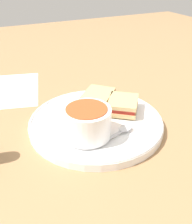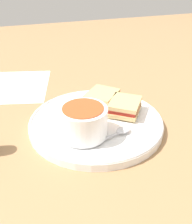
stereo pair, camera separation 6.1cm
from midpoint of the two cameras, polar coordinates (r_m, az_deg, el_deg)
name	(u,v)px [view 2 (the right image)]	position (r m, az deg, el deg)	size (l,w,h in m)	color
ground_plane	(96,126)	(0.63, 2.77, -3.20)	(2.40, 2.40, 0.00)	#9E754C
plate	(96,122)	(0.62, 2.80, -2.32)	(0.32, 0.32, 0.02)	white
soup_bowl	(83,121)	(0.55, 0.39, -2.11)	(0.10, 0.10, 0.06)	white
spoon	(120,131)	(0.57, 8.40, -4.24)	(0.05, 0.11, 0.01)	silver
sandwich_half_near	(125,106)	(0.64, 9.01, 1.14)	(0.11, 0.11, 0.03)	tan
sandwich_half_far	(102,98)	(0.68, 3.87, 3.09)	(0.11, 0.11, 0.03)	tan
menu_sheet	(2,86)	(0.87, -17.95, 5.30)	(0.31, 0.34, 0.00)	white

